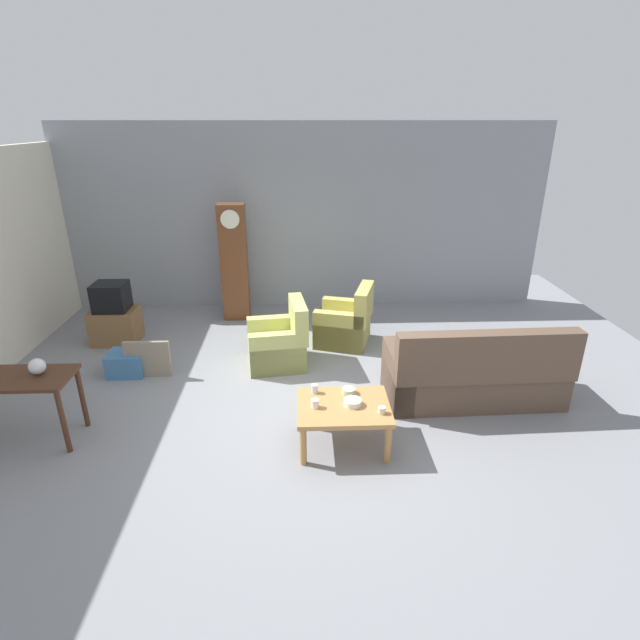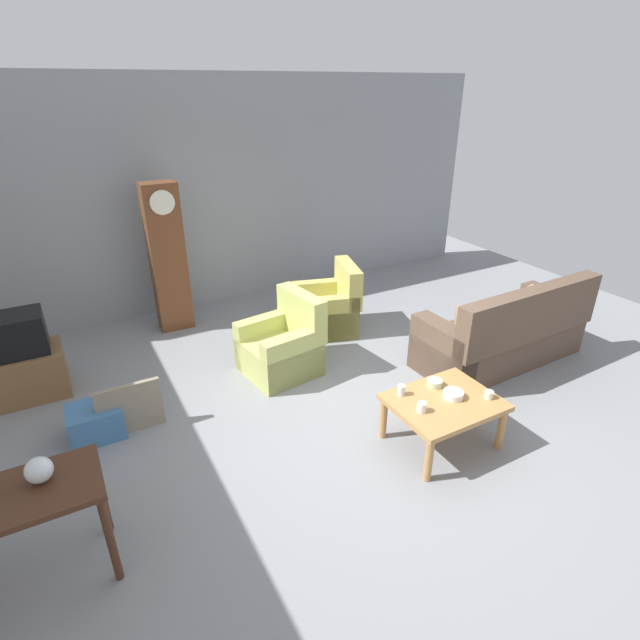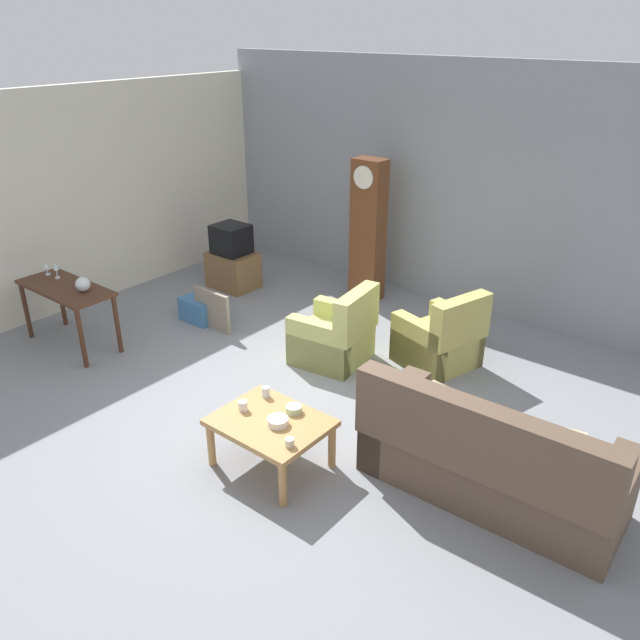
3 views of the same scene
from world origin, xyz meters
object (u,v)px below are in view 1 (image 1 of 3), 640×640
grandfather_clock (234,263)px  bowl_shallow_green (349,391)px  couch_floral (475,375)px  tv_crt (111,297)px  cup_cream_tall (382,410)px  cup_blue_rimmed (315,389)px  tv_stand_cabinet (116,326)px  storage_box_blue (127,363)px  glass_dome_cloche (37,366)px  console_table_dark (8,386)px  coffee_table_wood (343,411)px  framed_picture_leaning (148,359)px  bowl_white_stacked (353,402)px  armchair_olive_far (346,324)px  cup_white_porcelain (315,403)px  armchair_olive_near (280,344)px

grandfather_clock → bowl_shallow_green: bearing=-64.7°
couch_floral → tv_crt: bearing=158.8°
tv_crt → cup_cream_tall: bearing=-38.3°
cup_blue_rimmed → tv_stand_cabinet: bearing=140.6°
tv_crt → cup_blue_rimmed: 3.89m
storage_box_blue → glass_dome_cloche: bearing=-104.7°
couch_floral → console_table_dark: (-5.13, -0.60, 0.30)m
coffee_table_wood → glass_dome_cloche: 3.21m
couch_floral → framed_picture_leaning: (-4.15, 0.77, -0.10)m
bowl_white_stacked → grandfather_clock: bearing=114.1°
armchair_olive_far → storage_box_blue: bearing=-163.7°
framed_picture_leaning → couch_floral: bearing=-10.5°
cup_blue_rimmed → cup_cream_tall: 0.79m
couch_floral → bowl_shallow_green: bearing=-159.9°
framed_picture_leaning → cup_cream_tall: cup_cream_tall is taller
framed_picture_leaning → cup_cream_tall: 3.35m
tv_crt → cup_white_porcelain: tv_crt is taller
console_table_dark → bowl_white_stacked: (3.56, -0.21, -0.15)m
grandfather_clock → armchair_olive_far: bearing=-31.4°
tv_stand_cabinet → cup_blue_rimmed: (3.00, -2.47, 0.26)m
couch_floral → console_table_dark: couch_floral is taller
console_table_dark → cup_white_porcelain: bearing=-4.3°
storage_box_blue → bowl_shallow_green: bearing=-26.6°
grandfather_clock → cup_blue_rimmed: (1.25, -3.39, -0.46)m
couch_floral → cup_blue_rimmed: 2.04m
cup_white_porcelain → framed_picture_leaning: bearing=143.7°
coffee_table_wood → cup_cream_tall: (0.37, -0.17, 0.10)m
cup_blue_rimmed → bowl_white_stacked: 0.47m
coffee_table_wood → storage_box_blue: bearing=149.3°
cup_cream_tall → bowl_shallow_green: 0.49m
bowl_shallow_green → tv_crt: bearing=143.4°
armchair_olive_far → cup_cream_tall: (0.12, -2.72, 0.21)m
cup_white_porcelain → cup_blue_rimmed: 0.29m
glass_dome_cloche → bowl_white_stacked: glass_dome_cloche is taller
tv_stand_cabinet → tv_crt: (0.00, 0.00, 0.48)m
console_table_dark → storage_box_blue: (0.67, 1.46, -0.50)m
tv_crt → bowl_shallow_green: bearing=-36.6°
grandfather_clock → bowl_shallow_green: 3.82m
armchair_olive_far → tv_stand_cabinet: armchair_olive_far is taller
armchair_olive_far → bowl_white_stacked: (-0.16, -2.56, 0.20)m
cup_cream_tall → armchair_olive_far: bearing=92.5°
cup_blue_rimmed → storage_box_blue: bearing=150.7°
grandfather_clock → tv_stand_cabinet: grandfather_clock is taller
cup_blue_rimmed → bowl_shallow_green: 0.37m
framed_picture_leaning → storage_box_blue: (-0.31, 0.09, -0.10)m
armchair_olive_near → glass_dome_cloche: glass_dome_cloche is taller
cup_white_porcelain → armchair_olive_near: bearing=103.1°
framed_picture_leaning → cup_white_porcelain: size_ratio=6.64×
storage_box_blue → cup_blue_rimmed: size_ratio=4.87×
tv_stand_cabinet → framed_picture_leaning: 1.41m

